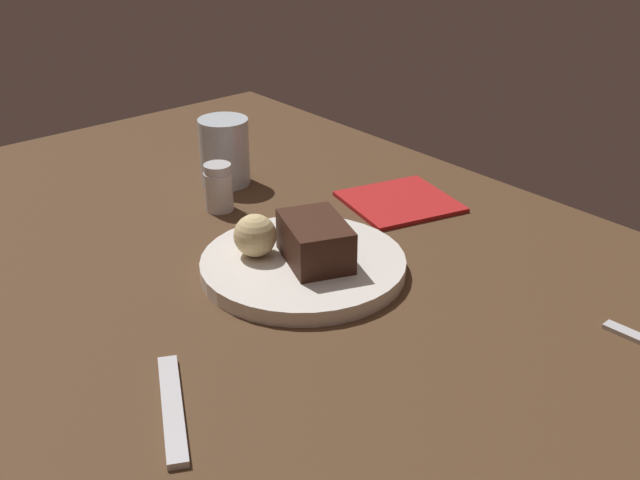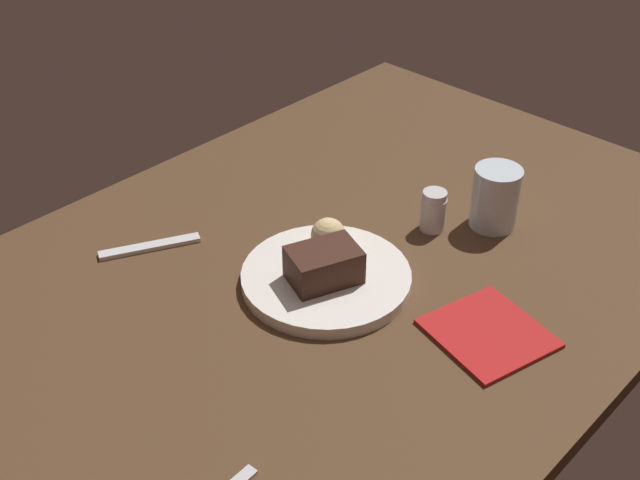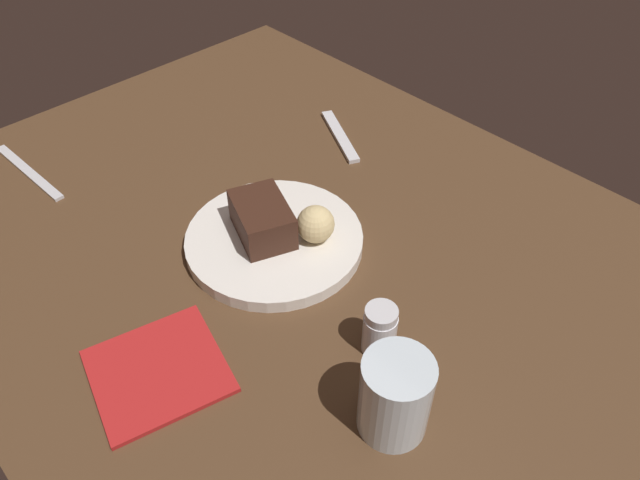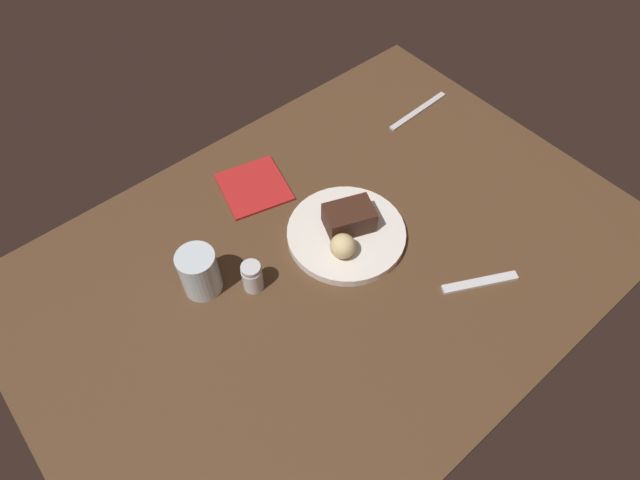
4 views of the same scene
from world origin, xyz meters
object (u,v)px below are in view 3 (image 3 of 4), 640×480
chocolate_cake_slice (262,219)px  dessert_spoon (340,136)px  butter_knife (29,172)px  water_glass (395,396)px  folded_napkin (158,371)px  dessert_plate (274,240)px  bread_roll (316,224)px  salt_shaker (380,330)px

chocolate_cake_slice → dessert_spoon: bearing=112.9°
dessert_spoon → butter_knife: 49.51cm
water_glass → butter_knife: 67.85cm
dessert_spoon → butter_knife: bearing=84.6°
chocolate_cake_slice → folded_napkin: bearing=-70.3°
butter_knife → dessert_spoon: bearing=54.8°
butter_knife → folded_napkin: 45.55cm
dessert_plate → dessert_spoon: 27.50cm
bread_roll → folded_napkin: 26.72cm
dessert_plate → salt_shaker: salt_shaker is taller
folded_napkin → butter_knife: bearing=172.9°
dessert_plate → bread_roll: size_ratio=4.75×
dessert_plate → water_glass: bearing=-16.8°
bread_roll → folded_napkin: (2.27, -26.31, -4.05)cm
bread_roll → water_glass: size_ratio=0.51×
butter_knife → salt_shaker: bearing=10.9°
dessert_spoon → salt_shaker: bearing=167.8°
salt_shaker → chocolate_cake_slice: bearing=175.5°
chocolate_cake_slice → dessert_spoon: 27.94cm
chocolate_cake_slice → dessert_spoon: size_ratio=0.64×
water_glass → bread_roll: bearing=153.2°
bread_roll → chocolate_cake_slice: bearing=-141.7°
dessert_plate → water_glass: water_glass is taller
water_glass → butter_knife: bearing=-172.8°
dessert_plate → salt_shaker: bearing=-6.8°
dessert_plate → butter_knife: (-38.65, -17.05, -0.67)cm
chocolate_cake_slice → butter_knife: size_ratio=0.50×
salt_shaker → dessert_spoon: (-33.22, 27.25, -2.90)cm
water_glass → dessert_spoon: size_ratio=0.65×
butter_knife → folded_napkin: size_ratio=1.35×
folded_napkin → salt_shaker: bearing=54.0°
water_glass → salt_shaker: bearing=140.5°
chocolate_cake_slice → folded_napkin: 23.62cm
chocolate_cake_slice → butter_knife: (-37.37, -16.28, -4.07)cm
salt_shaker → dessert_spoon: size_ratio=0.44×
salt_shaker → dessert_plate: bearing=173.2°
bread_roll → water_glass: water_glass is taller
water_glass → dessert_spoon: (-40.56, 33.29, -4.55)cm
chocolate_cake_slice → butter_knife: chocolate_cake_slice is taller
bread_roll → water_glass: bearing=-26.8°
chocolate_cake_slice → butter_knife: 40.96cm
butter_knife → folded_napkin: (45.20, -5.64, 0.05)cm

